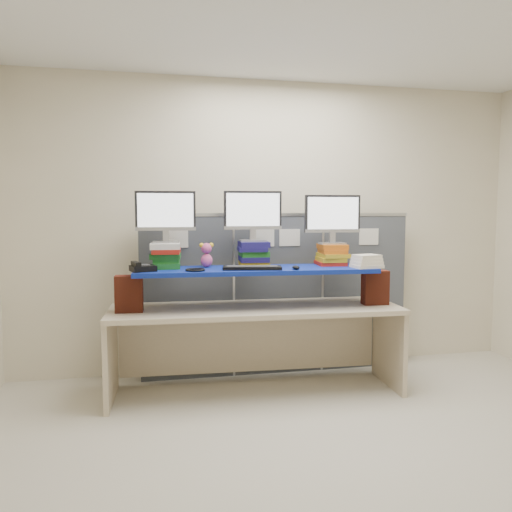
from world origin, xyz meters
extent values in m
cube|color=beige|center=(0.00, 0.00, 1.40)|extent=(5.00, 4.00, 2.80)
cube|color=beige|center=(0.00, 0.00, 0.00)|extent=(5.00, 4.00, 0.01)
cube|color=#42474E|center=(-0.87, 1.78, 0.75)|extent=(0.85, 0.05, 1.50)
cube|color=#42474E|center=(0.00, 1.78, 0.75)|extent=(0.85, 0.05, 1.50)
cube|color=#42474E|center=(0.87, 1.78, 0.75)|extent=(0.85, 0.05, 1.50)
cube|color=#BABCC1|center=(0.00, 1.78, 1.51)|extent=(2.60, 0.06, 0.03)
cube|color=white|center=(-0.95, 1.75, 1.30)|extent=(0.20, 0.00, 0.16)
cube|color=white|center=(-0.15, 1.75, 1.30)|extent=(0.20, 0.00, 0.16)
cube|color=white|center=(0.10, 1.75, 1.30)|extent=(0.20, 0.00, 0.16)
cube|color=white|center=(0.90, 1.75, 1.30)|extent=(0.20, 0.00, 0.16)
cube|color=beige|center=(-0.32, 1.30, 0.72)|extent=(2.47, 0.83, 0.04)
cube|color=beige|center=(-1.52, 1.35, 0.35)|extent=(0.07, 0.66, 0.70)
cube|color=beige|center=(0.88, 1.24, 0.35)|extent=(0.07, 0.66, 0.70)
cube|color=maroon|center=(-1.36, 1.30, 0.89)|extent=(0.22, 0.13, 0.30)
cube|color=maroon|center=(0.71, 1.20, 0.89)|extent=(0.22, 0.13, 0.30)
cube|color=navy|center=(-0.32, 1.30, 1.06)|extent=(2.02, 0.60, 0.04)
cube|color=#1A6320|center=(-1.05, 1.45, 1.10)|extent=(0.22, 0.30, 0.05)
cube|color=#1A6320|center=(-1.05, 1.46, 1.14)|extent=(0.24, 0.29, 0.03)
cube|color=#1A6320|center=(-1.06, 1.45, 1.18)|extent=(0.27, 0.29, 0.04)
cube|color=#A71C13|center=(-1.05, 1.45, 1.22)|extent=(0.25, 0.32, 0.04)
cube|color=silver|center=(-1.06, 1.44, 1.26)|extent=(0.26, 0.30, 0.05)
cube|color=#BA9719|center=(-0.31, 1.42, 1.09)|extent=(0.27, 0.30, 0.04)
cube|color=#181355|center=(-0.31, 1.43, 1.14)|extent=(0.26, 0.32, 0.04)
cube|color=#1A6320|center=(-0.31, 1.43, 1.18)|extent=(0.25, 0.29, 0.05)
cube|color=#181355|center=(-0.33, 1.42, 1.22)|extent=(0.26, 0.31, 0.04)
cube|color=#181355|center=(-0.32, 1.41, 1.26)|extent=(0.26, 0.27, 0.05)
cube|color=#A71C13|center=(0.37, 1.39, 1.09)|extent=(0.26, 0.30, 0.03)
cube|color=#BA9719|center=(0.37, 1.38, 1.12)|extent=(0.24, 0.29, 0.04)
cube|color=#BA9719|center=(0.39, 1.38, 1.16)|extent=(0.24, 0.28, 0.03)
cube|color=#C75D12|center=(0.39, 1.38, 1.20)|extent=(0.24, 0.28, 0.04)
cube|color=#C75D12|center=(0.39, 1.39, 1.24)|extent=(0.25, 0.28, 0.04)
cube|color=#98989D|center=(-1.05, 1.45, 1.29)|extent=(0.22, 0.15, 0.01)
cube|color=#98989D|center=(-1.05, 1.45, 1.34)|extent=(0.05, 0.04, 0.09)
cube|color=black|center=(-1.05, 1.45, 1.55)|extent=(0.50, 0.06, 0.33)
cube|color=white|center=(-1.05, 1.43, 1.55)|extent=(0.46, 0.03, 0.29)
cube|color=#98989D|center=(-0.32, 1.42, 1.30)|extent=(0.22, 0.15, 0.01)
cube|color=#98989D|center=(-0.32, 1.42, 1.35)|extent=(0.05, 0.04, 0.09)
cube|color=black|center=(-0.32, 1.42, 1.56)|extent=(0.50, 0.06, 0.33)
cube|color=white|center=(-0.32, 1.40, 1.56)|extent=(0.46, 0.03, 0.29)
cube|color=#98989D|center=(0.38, 1.38, 1.27)|extent=(0.22, 0.15, 0.01)
cube|color=#98989D|center=(0.38, 1.38, 1.32)|extent=(0.05, 0.04, 0.09)
cube|color=black|center=(0.38, 1.38, 1.53)|extent=(0.50, 0.06, 0.33)
cube|color=white|center=(0.38, 1.36, 1.53)|extent=(0.46, 0.03, 0.29)
cube|color=black|center=(-0.38, 1.19, 1.09)|extent=(0.50, 0.24, 0.03)
cube|color=#333335|center=(-0.38, 1.19, 1.10)|extent=(0.42, 0.17, 0.00)
ellipsoid|color=black|center=(-0.02, 1.12, 1.09)|extent=(0.07, 0.11, 0.03)
cube|color=black|center=(-1.24, 1.25, 1.10)|extent=(0.22, 0.21, 0.05)
cube|color=#333335|center=(-1.24, 1.25, 1.12)|extent=(0.11, 0.11, 0.01)
cube|color=black|center=(-1.30, 1.23, 1.14)|extent=(0.09, 0.17, 0.03)
torus|color=black|center=(-0.84, 1.19, 1.08)|extent=(0.18, 0.18, 0.02)
ellipsoid|color=#D2508F|center=(-0.72, 1.44, 1.13)|extent=(0.10, 0.09, 0.11)
sphere|color=#D2508F|center=(-0.72, 1.44, 1.23)|extent=(0.09, 0.09, 0.09)
sphere|color=yellow|center=(-0.76, 1.44, 1.26)|extent=(0.04, 0.04, 0.04)
sphere|color=yellow|center=(-0.68, 1.44, 1.26)|extent=(0.04, 0.04, 0.04)
cube|color=#F1E7CE|center=(0.59, 1.11, 1.09)|extent=(0.26, 0.22, 0.03)
cube|color=#F1E7CE|center=(0.59, 1.11, 1.11)|extent=(0.25, 0.21, 0.03)
cube|color=#F1E7CE|center=(0.59, 1.11, 1.14)|extent=(0.23, 0.20, 0.03)
cube|color=#F1E7CE|center=(0.59, 1.11, 1.17)|extent=(0.22, 0.19, 0.03)
camera|label=1|loc=(-1.18, -2.77, 1.55)|focal=35.00mm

